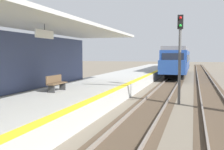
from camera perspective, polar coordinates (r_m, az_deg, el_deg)
station_platform at (r=18.22m, az=-4.08°, el=-3.36°), size 5.00×80.00×0.91m
track_pair_nearest_platform at (r=21.11m, az=11.21°, el=-3.46°), size 2.34×120.00×0.16m
track_pair_middle at (r=21.03m, az=20.48°, el=-3.69°), size 2.34×120.00×0.16m
approaching_train at (r=37.86m, az=14.03°, el=3.18°), size 2.93×19.60×4.76m
rail_signal_post at (r=15.82m, az=14.51°, el=5.29°), size 0.32×0.34×5.20m
platform_bench at (r=14.81m, az=-12.04°, el=-1.65°), size 0.45×1.60×0.88m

